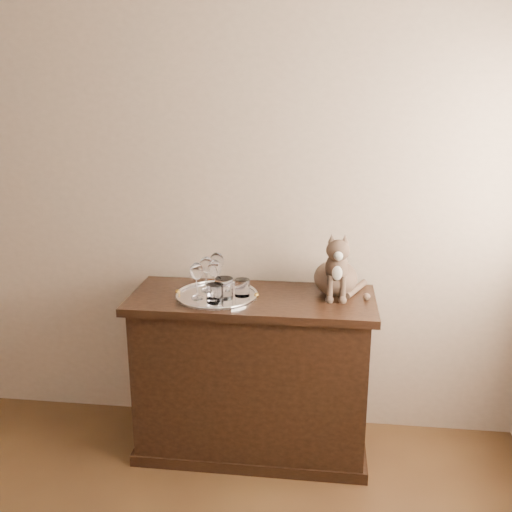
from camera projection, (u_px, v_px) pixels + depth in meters
The scene contains 11 objects.
wall_back at pixel (147, 183), 3.02m from camera, with size 4.00×0.10×2.70m, color tan.
sideboard at pixel (252, 375), 2.90m from camera, with size 1.20×0.50×0.85m, color black, non-canonical shape.
tray at pixel (217, 296), 2.78m from camera, with size 0.40×0.40×0.01m, color white.
wine_glass_a at pixel (206, 274), 2.82m from camera, with size 0.07×0.07×0.18m, color silver, non-canonical shape.
wine_glass_b at pixel (217, 270), 2.86m from camera, with size 0.07×0.07×0.19m, color white, non-canonical shape.
wine_glass_c at pixel (197, 280), 2.71m from camera, with size 0.07×0.07×0.18m, color white, non-canonical shape.
wine_glass_d at pixel (215, 278), 2.75m from camera, with size 0.07×0.07×0.18m, color white, non-canonical shape.
tumbler_a at pixel (224, 288), 2.72m from camera, with size 0.09×0.09×0.10m, color silver.
tumbler_b at pixel (215, 293), 2.67m from camera, with size 0.08×0.08×0.09m, color white.
tumbler_c at pixel (242, 288), 2.76m from camera, with size 0.07×0.07×0.08m, color white.
cat at pixel (336, 262), 2.78m from camera, with size 0.33×0.31×0.33m, color brown, non-canonical shape.
Camera 1 is at (0.94, -0.66, 1.81)m, focal length 40.00 mm.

